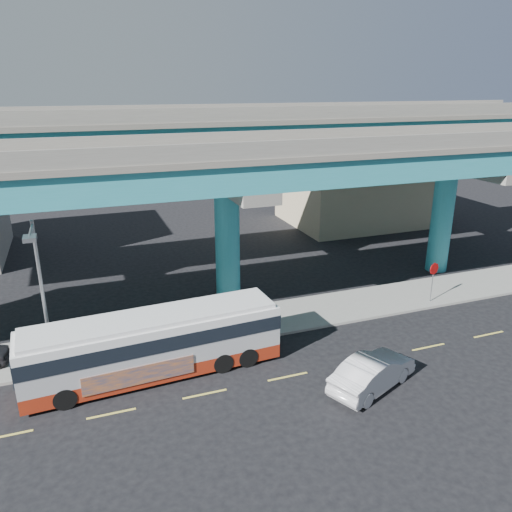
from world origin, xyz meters
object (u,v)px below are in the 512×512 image
object	(u,v)px
street_lamp	(39,279)
stop_sign	(433,274)
transit_bus	(155,342)
sedan	(373,372)

from	to	relation	value
street_lamp	stop_sign	xyz separation A→B (m)	(21.92, 0.73, -2.94)
transit_bus	sedan	world-z (taller)	transit_bus
sedan	street_lamp	size ratio (longest dim) A/B	0.68
sedan	stop_sign	bearing A→B (deg)	-75.58
stop_sign	transit_bus	bearing A→B (deg)	-162.97
street_lamp	stop_sign	size ratio (longest dim) A/B	2.87
transit_bus	stop_sign	bearing A→B (deg)	3.42
sedan	street_lamp	distance (m)	15.26
street_lamp	sedan	bearing A→B (deg)	-23.49
transit_bus	sedan	xyz separation A→B (m)	(8.91, -4.50, -0.89)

